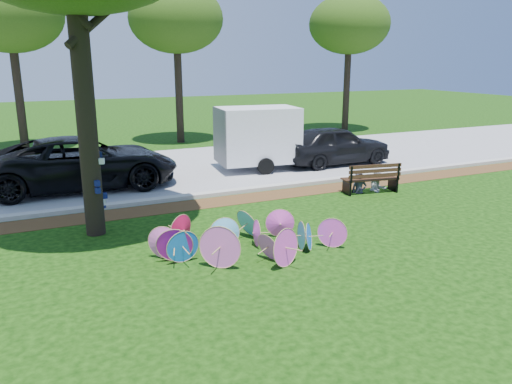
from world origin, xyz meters
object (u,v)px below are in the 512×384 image
black_van (82,163)px  cargo_trailer (258,135)px  person_left (360,172)px  dark_pickup (335,145)px  park_bench (370,178)px  person_right (378,171)px  parasol_pile (239,238)px

black_van → cargo_trailer: size_ratio=2.07×
person_left → dark_pickup: bearing=91.0°
person_left → black_van: bearing=175.6°
park_bench → person_left: person_left is taller
person_right → dark_pickup: bearing=83.4°
parasol_pile → dark_pickup: dark_pickup is taller
black_van → cargo_trailer: 6.21m
parasol_pile → park_bench: size_ratio=2.36×
person_right → parasol_pile: bearing=-145.4°
parasol_pile → black_van: black_van is taller
black_van → cargo_trailer: bearing=-86.3°
parasol_pile → cargo_trailer: size_ratio=1.46×
park_bench → person_left: bearing=-178.8°
parasol_pile → dark_pickup: (6.95, 7.00, 0.39)m
black_van → person_left: 8.66m
cargo_trailer → park_bench: (1.76, -4.41, -0.84)m
cargo_trailer → person_right: cargo_trailer is taller
black_van → person_left: (7.60, -4.15, -0.18)m
black_van → person_right: 9.28m
dark_pickup → person_left: 4.33m
black_van → dark_pickup: black_van is taller
parasol_pile → dark_pickup: size_ratio=0.94×
parasol_pile → cargo_trailer: (3.84, 7.38, 0.94)m
cargo_trailer → black_van: bearing=-171.5°
park_bench → person_right: (0.35, 0.05, 0.16)m
black_van → dark_pickup: bearing=-89.3°
person_left → parasol_pile: bearing=-125.8°
parasol_pile → black_van: 7.56m
dark_pickup → park_bench: size_ratio=2.51×
dark_pickup → person_left: size_ratio=3.44×
cargo_trailer → park_bench: cargo_trailer is taller
dark_pickup → person_right: dark_pickup is taller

